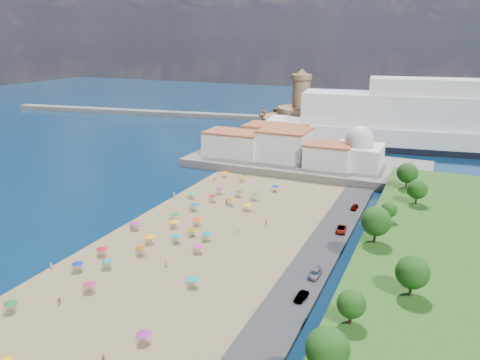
% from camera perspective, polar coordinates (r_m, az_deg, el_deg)
% --- Properties ---
extents(ground, '(700.00, 700.00, 0.00)m').
position_cam_1_polar(ground, '(120.44, -6.62, -6.66)').
color(ground, '#071938').
rests_on(ground, ground).
extents(terrace, '(90.00, 36.00, 3.00)m').
position_cam_1_polar(terrace, '(180.05, 7.97, 1.96)').
color(terrace, '#59544C').
rests_on(terrace, ground).
extents(jetty, '(18.00, 70.00, 2.40)m').
position_cam_1_polar(jetty, '(218.92, 5.00, 4.74)').
color(jetty, '#59544C').
rests_on(jetty, ground).
extents(breakwater, '(199.03, 34.77, 2.60)m').
position_cam_1_polar(breakwater, '(302.08, -10.07, 8.05)').
color(breakwater, '#59544C').
rests_on(breakwater, ground).
extents(waterfront_buildings, '(57.00, 29.00, 11.00)m').
position_cam_1_polar(waterfront_buildings, '(182.93, 4.18, 4.39)').
color(waterfront_buildings, silver).
rests_on(waterfront_buildings, terrace).
extents(domed_building, '(16.00, 16.00, 15.00)m').
position_cam_1_polar(domed_building, '(172.12, 14.29, 3.44)').
color(domed_building, silver).
rests_on(domed_building, terrace).
extents(fortress, '(40.00, 40.00, 32.40)m').
position_cam_1_polar(fortress, '(245.91, 7.35, 7.36)').
color(fortress, '#9E754F').
rests_on(fortress, ground).
extents(cruise_ship, '(173.97, 48.82, 37.64)m').
position_cam_1_polar(cruise_ship, '(222.67, 25.59, 5.93)').
color(cruise_ship, black).
rests_on(cruise_ship, ground).
extents(beach_parasols, '(32.38, 118.60, 2.20)m').
position_cam_1_polar(beach_parasols, '(112.95, -9.98, -7.31)').
color(beach_parasols, gray).
rests_on(beach_parasols, beach).
extents(beachgoers, '(34.89, 94.52, 1.84)m').
position_cam_1_polar(beachgoers, '(123.04, -7.07, -5.58)').
color(beachgoers, tan).
rests_on(beachgoers, beach).
extents(parked_cars, '(2.74, 84.04, 1.44)m').
position_cam_1_polar(parked_cars, '(105.00, 9.98, -9.76)').
color(parked_cars, gray).
rests_on(parked_cars, promenade).
extents(hillside_trees, '(17.71, 107.98, 8.11)m').
position_cam_1_polar(hillside_trees, '(96.65, 16.97, -6.89)').
color(hillside_trees, '#382314').
rests_on(hillside_trees, hillside).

